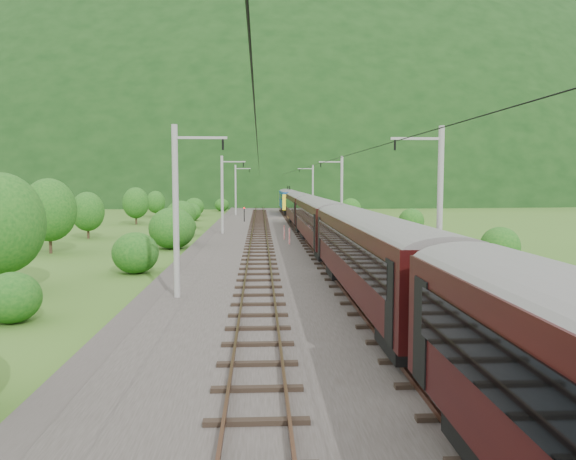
{
  "coord_description": "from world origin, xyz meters",
  "views": [
    {
      "loc": [
        -2.31,
        -26.12,
        5.72
      ],
      "look_at": [
        -0.52,
        9.54,
        2.6
      ],
      "focal_mm": 35.0,
      "sensor_mm": 36.0,
      "label": 1
    }
  ],
  "objects": [
    {
      "name": "ground",
      "position": [
        0.0,
        0.0,
        0.0
      ],
      "size": [
        600.0,
        600.0,
        0.0
      ],
      "primitive_type": "plane",
      "color": "#30571B",
      "rests_on": "ground"
    },
    {
      "name": "railbed",
      "position": [
        0.0,
        10.0,
        0.15
      ],
      "size": [
        14.0,
        220.0,
        0.3
      ],
      "primitive_type": "cube",
      "color": "#38332D",
      "rests_on": "ground"
    },
    {
      "name": "track_left",
      "position": [
        -2.4,
        10.0,
        0.37
      ],
      "size": [
        2.4,
        220.0,
        0.27
      ],
      "color": "brown",
      "rests_on": "railbed"
    },
    {
      "name": "track_right",
      "position": [
        2.4,
        10.0,
        0.37
      ],
      "size": [
        2.4,
        220.0,
        0.27
      ],
      "color": "brown",
      "rests_on": "railbed"
    },
    {
      "name": "catenary_left",
      "position": [
        -6.12,
        32.0,
        4.5
      ],
      "size": [
        2.54,
        192.28,
        8.0
      ],
      "color": "gray",
      "rests_on": "railbed"
    },
    {
      "name": "catenary_right",
      "position": [
        6.12,
        32.0,
        4.5
      ],
      "size": [
        2.54,
        192.28,
        8.0
      ],
      "color": "gray",
      "rests_on": "railbed"
    },
    {
      "name": "overhead_wires",
      "position": [
        0.0,
        10.0,
        7.1
      ],
      "size": [
        4.83,
        198.0,
        0.03
      ],
      "color": "black",
      "rests_on": "ground"
    },
    {
      "name": "mountain_main",
      "position": [
        0.0,
        260.0,
        0.0
      ],
      "size": [
        504.0,
        360.0,
        244.0
      ],
      "primitive_type": "ellipsoid",
      "color": "black",
      "rests_on": "ground"
    },
    {
      "name": "mountain_ridge",
      "position": [
        -120.0,
        300.0,
        0.0
      ],
      "size": [
        336.0,
        280.0,
        132.0
      ],
      "primitive_type": "ellipsoid",
      "color": "black",
      "rests_on": "ground"
    },
    {
      "name": "train",
      "position": [
        2.4,
        -3.26,
        3.21
      ],
      "size": [
        2.67,
        148.57,
        4.62
      ],
      "color": "black",
      "rests_on": "ground"
    },
    {
      "name": "hazard_post_near",
      "position": [
        -0.06,
        25.68,
        0.95
      ],
      "size": [
        0.14,
        0.14,
        1.31
      ],
      "primitive_type": "cylinder",
      "color": "red",
      "rests_on": "railbed"
    },
    {
      "name": "hazard_post_far",
      "position": [
        0.21,
        21.64,
        1.01
      ],
      "size": [
        0.15,
        0.15,
        1.42
      ],
      "primitive_type": "cylinder",
      "color": "red",
      "rests_on": "railbed"
    },
    {
      "name": "signal",
      "position": [
        -4.41,
        48.75,
        1.44
      ],
      "size": [
        0.21,
        0.21,
        1.94
      ],
      "color": "black",
      "rests_on": "railbed"
    },
    {
      "name": "vegetation_left",
      "position": [
        -14.43,
        9.82,
        2.46
      ],
      "size": [
        13.27,
        144.12,
        6.17
      ],
      "color": "#144813",
      "rests_on": "ground"
    },
    {
      "name": "vegetation_right",
      "position": [
        12.73,
        23.21,
        1.24
      ],
      "size": [
        5.99,
        99.68,
        2.86
      ],
      "color": "#144813",
      "rests_on": "ground"
    }
  ]
}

